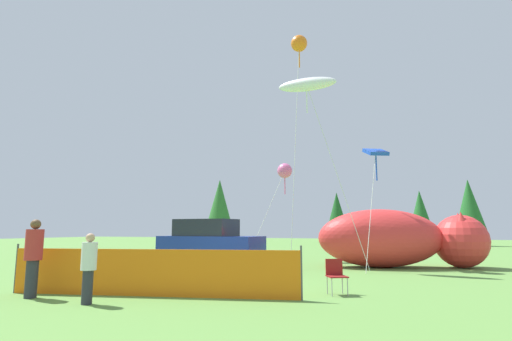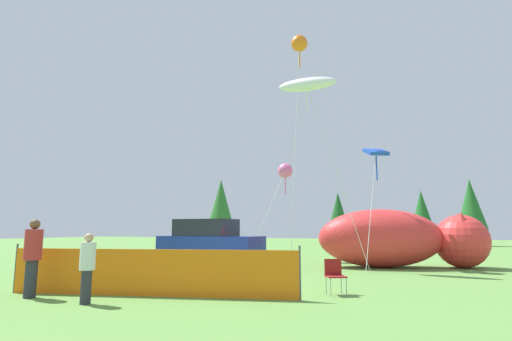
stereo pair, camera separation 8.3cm
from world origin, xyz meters
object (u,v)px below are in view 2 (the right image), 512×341
object	(u,v)px
inflatable_cat	(399,240)
spectator_in_black_shirt	(33,255)
spectator_in_white_shirt	(87,265)
kite_pink_octopus	(285,171)
parked_car	(209,245)
kite_orange_flower	(299,44)
folding_chair	(335,273)
kite_white_ghost	(307,85)
kite_blue_box	(376,154)

from	to	relation	value
inflatable_cat	spectator_in_black_shirt	distance (m)	14.09
spectator_in_white_shirt	spectator_in_black_shirt	world-z (taller)	spectator_in_black_shirt
spectator_in_white_shirt	kite_pink_octopus	distance (m)	14.19
spectator_in_white_shirt	spectator_in_black_shirt	bearing A→B (deg)	175.67
parked_car	kite_orange_flower	size ratio (longest dim) A/B	0.37
folding_chair	spectator_in_white_shirt	bearing A→B (deg)	-83.36
folding_chair	kite_pink_octopus	xyz separation A→B (m)	(-4.48, 10.23, 4.29)
folding_chair	spectator_in_black_shirt	world-z (taller)	spectator_in_black_shirt
inflatable_cat	kite_white_ghost	distance (m)	8.00
kite_orange_flower	kite_pink_octopus	bearing A→B (deg)	126.20
inflatable_cat	kite_pink_octopus	size ratio (longest dim) A/B	1.41
folding_chair	kite_orange_flower	bearing A→B (deg)	172.53
parked_car	folding_chair	bearing A→B (deg)	-30.49
parked_car	spectator_in_black_shirt	world-z (taller)	parked_car
folding_chair	kite_orange_flower	xyz separation A→B (m)	(-3.02, 8.25, 10.54)
parked_car	kite_pink_octopus	xyz separation A→B (m)	(1.30, 6.26, 3.82)
spectator_in_black_shirt	kite_white_ghost	world-z (taller)	kite_white_ghost
folding_chair	kite_pink_octopus	distance (m)	11.96
kite_pink_octopus	kite_white_ghost	bearing A→B (deg)	-60.11
inflatable_cat	kite_pink_octopus	bearing A→B (deg)	143.48
inflatable_cat	kite_blue_box	distance (m)	3.96
kite_orange_flower	kite_white_ghost	bearing A→B (deg)	-67.21
spectator_in_white_shirt	kite_blue_box	bearing A→B (deg)	63.89
inflatable_cat	spectator_in_white_shirt	xyz separation A→B (m)	(-6.29, -11.61, -0.31)
folding_chair	spectator_in_white_shirt	world-z (taller)	spectator_in_white_shirt
spectator_in_white_shirt	kite_blue_box	xyz separation A→B (m)	(5.51, 11.25, 4.18)
kite_pink_octopus	kite_blue_box	distance (m)	5.56
parked_car	inflatable_cat	size ratio (longest dim) A/B	0.58
kite_orange_flower	kite_blue_box	world-z (taller)	kite_orange_flower
inflatable_cat	spectator_in_black_shirt	xyz separation A→B (m)	(-8.18, -11.47, -0.13)
spectator_in_white_shirt	kite_blue_box	world-z (taller)	kite_blue_box
spectator_in_black_shirt	kite_orange_flower	bearing A→B (deg)	71.52
inflatable_cat	kite_orange_flower	distance (m)	10.81
inflatable_cat	kite_blue_box	xyz separation A→B (m)	(-0.77, -0.36, 3.87)
spectator_in_white_shirt	inflatable_cat	bearing A→B (deg)	61.56
folding_chair	inflatable_cat	xyz separation A→B (m)	(1.32, 8.23, 0.64)
spectator_in_white_shirt	kite_orange_flower	xyz separation A→B (m)	(1.94, 11.63, 10.22)
kite_blue_box	parked_car	bearing A→B (deg)	-148.34
parked_car	kite_blue_box	bearing A→B (deg)	35.72
parked_car	spectator_in_black_shirt	bearing A→B (deg)	-94.54
inflatable_cat	kite_pink_octopus	distance (m)	7.14
kite_pink_octopus	kite_blue_box	size ratio (longest dim) A/B	0.98
parked_car	inflatable_cat	world-z (taller)	inflatable_cat
kite_white_ghost	parked_car	bearing A→B (deg)	-147.84
inflatable_cat	kite_blue_box	bearing A→B (deg)	-172.63
folding_chair	kite_white_ghost	world-z (taller)	kite_white_ghost
kite_blue_box	folding_chair	bearing A→B (deg)	-93.99
spectator_in_white_shirt	kite_pink_octopus	xyz separation A→B (m)	(0.49, 13.61, 3.97)
kite_pink_octopus	parked_car	bearing A→B (deg)	-101.69
spectator_in_black_shirt	kite_orange_flower	world-z (taller)	kite_orange_flower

